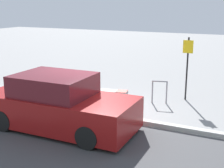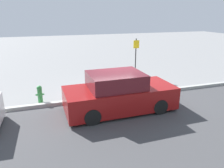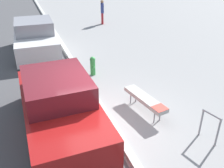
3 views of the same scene
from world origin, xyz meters
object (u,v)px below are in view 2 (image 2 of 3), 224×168
at_px(bench, 104,81).
at_px(sign_post, 136,54).
at_px(parked_car_near, 119,94).
at_px(bike_rack, 129,73).
at_px(fire_hydrant, 40,93).

relative_size(bench, sign_post, 0.76).
bearing_deg(parked_car_near, bike_rack, 60.80).
xyz_separation_m(bench, parked_car_near, (-0.11, -2.53, 0.25)).
relative_size(bench, bike_rack, 2.12).
distance_m(bench, parked_car_near, 2.55).
distance_m(bench, fire_hydrant, 3.17).
bearing_deg(fire_hydrant, sign_post, 23.76).
xyz_separation_m(bike_rack, parked_car_near, (-1.86, -3.45, 0.19)).
bearing_deg(bike_rack, sign_post, 47.81).
bearing_deg(bench, fire_hydrant, -176.74).
height_order(sign_post, fire_hydrant, sign_post).
distance_m(fire_hydrant, parked_car_near, 3.50).
bearing_deg(bench, bike_rack, 17.90).
xyz_separation_m(fire_hydrant, parked_car_near, (2.98, -1.81, 0.28)).
distance_m(bike_rack, parked_car_near, 3.93).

